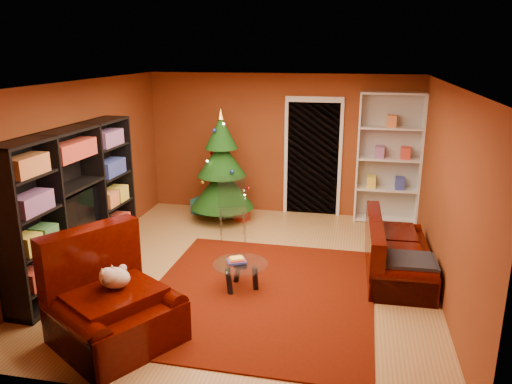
% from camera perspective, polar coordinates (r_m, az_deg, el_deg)
% --- Properties ---
extents(floor, '(5.00, 5.50, 0.05)m').
position_cam_1_polar(floor, '(7.15, -0.64, -9.19)').
color(floor, '#AA7840').
rests_on(floor, ground).
extents(ceiling, '(5.00, 5.50, 0.05)m').
position_cam_1_polar(ceiling, '(6.48, -0.72, 12.52)').
color(ceiling, silver).
rests_on(ceiling, wall_back).
extents(wall_back, '(5.00, 0.05, 2.60)m').
position_cam_1_polar(wall_back, '(9.36, 2.90, 5.45)').
color(wall_back, maroon).
rests_on(wall_back, ground).
extents(wall_left, '(0.05, 5.50, 2.60)m').
position_cam_1_polar(wall_left, '(7.62, -19.61, 2.03)').
color(wall_left, maroon).
rests_on(wall_left, ground).
extents(wall_right, '(0.05, 5.50, 2.60)m').
position_cam_1_polar(wall_right, '(6.66, 21.10, -0.07)').
color(wall_right, maroon).
rests_on(wall_right, ground).
extents(doorway, '(1.06, 0.60, 2.16)m').
position_cam_1_polar(doorway, '(9.29, 6.50, 3.72)').
color(doorway, black).
rests_on(doorway, floor).
extents(rug, '(2.87, 3.33, 0.02)m').
position_cam_1_polar(rug, '(6.51, 0.53, -11.54)').
color(rug, '#541103').
rests_on(rug, floor).
extents(media_unit, '(0.49, 2.67, 2.04)m').
position_cam_1_polar(media_unit, '(7.08, -20.02, -1.40)').
color(media_unit, black).
rests_on(media_unit, floor).
extents(christmas_tree, '(1.33, 1.33, 2.04)m').
position_cam_1_polar(christmas_tree, '(8.91, -3.94, 2.86)').
color(christmas_tree, '#0F390D').
rests_on(christmas_tree, floor).
extents(gift_box_teal, '(0.36, 0.36, 0.29)m').
position_cam_1_polar(gift_box_teal, '(9.53, -6.30, -1.60)').
color(gift_box_teal, '#166367').
rests_on(gift_box_teal, floor).
extents(gift_box_red, '(0.29, 0.29, 0.23)m').
position_cam_1_polar(gift_box_red, '(9.10, -1.68, -2.55)').
color(gift_box_red, '#AC220F').
rests_on(gift_box_red, floor).
extents(white_bookshelf, '(1.10, 0.41, 2.37)m').
position_cam_1_polar(white_bookshelf, '(9.10, 14.93, 3.68)').
color(white_bookshelf, white).
rests_on(white_bookshelf, floor).
extents(armchair, '(1.70, 1.70, 0.96)m').
position_cam_1_polar(armchair, '(5.55, -15.85, -11.93)').
color(armchair, black).
rests_on(armchair, rug).
extents(dog, '(0.47, 0.50, 0.31)m').
position_cam_1_polar(dog, '(5.50, -15.86, -9.42)').
color(dog, beige).
rests_on(dog, armchair).
extents(sofa, '(0.86, 1.85, 0.79)m').
position_cam_1_polar(sofa, '(7.16, 15.99, -6.13)').
color(sofa, black).
rests_on(sofa, rug).
extents(coffee_table, '(0.95, 0.95, 0.45)m').
position_cam_1_polar(coffee_table, '(6.56, -1.76, -9.56)').
color(coffee_table, gray).
rests_on(coffee_table, rug).
extents(acrylic_chair, '(0.59, 0.62, 0.92)m').
position_cam_1_polar(acrylic_chair, '(8.14, -2.70, -2.34)').
color(acrylic_chair, '#66605B').
rests_on(acrylic_chair, rug).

